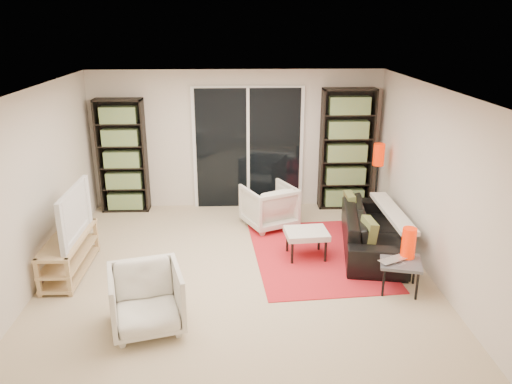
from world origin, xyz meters
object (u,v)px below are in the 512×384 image
tv_stand (69,254)px  armchair_front (146,299)px  bookshelf_left (122,156)px  sofa (373,229)px  bookshelf_right (346,150)px  armchair_back (269,206)px  ottoman (306,234)px  floor_lamp (378,163)px  side_table (401,264)px

tv_stand → armchair_front: (1.23, -1.32, 0.09)m
bookshelf_left → sofa: (3.91, -1.73, -0.67)m
bookshelf_right → bookshelf_left: bearing=180.0°
sofa → armchair_back: 1.70m
ottoman → floor_lamp: floor_lamp is taller
sofa → armchair_front: armchair_front is taller
bookshelf_right → side_table: (0.08, -2.93, -0.69)m
armchair_back → ottoman: (0.45, -1.14, 0.00)m
bookshelf_right → armchair_back: bookshelf_right is taller
armchair_back → bookshelf_left: bearing=-43.7°
sofa → ottoman: 1.03m
sofa → armchair_back: bearing=68.3°
armchair_front → side_table: size_ratio=1.30×
armchair_front → sofa: bearing=17.7°
sofa → armchair_front: size_ratio=2.69×
bookshelf_left → armchair_back: bookshelf_left is taller
bookshelf_left → tv_stand: size_ratio=1.47×
bookshelf_left → tv_stand: 2.42m
bookshelf_left → floor_lamp: bookshelf_left is taller
ottoman → tv_stand: bearing=-174.3°
armchair_front → floor_lamp: (3.27, 2.95, 0.64)m
armchair_front → side_table: (2.97, 0.69, 0.01)m
side_table → floor_lamp: 2.37m
bookshelf_left → armchair_back: size_ratio=2.57×
armchair_front → ottoman: size_ratio=1.24×
tv_stand → side_table: bearing=-8.6°
armchair_front → side_table: armchair_front is taller
tv_stand → ottoman: (3.17, 0.31, 0.08)m
armchair_front → ottoman: bearing=25.1°
armchair_back → ottoman: 1.22m
sofa → floor_lamp: 1.31m
floor_lamp → armchair_back: bearing=-174.3°
armchair_back → armchair_front: size_ratio=0.99×
side_table → bookshelf_left: bearing=143.3°
tv_stand → armchair_back: bearing=28.1°
armchair_front → side_table: bearing=-1.9°
tv_stand → floor_lamp: (4.49, 1.63, 0.73)m
tv_stand → armchair_back: 3.09m
armchair_back → armchair_front: (-1.50, -2.77, 0.00)m
bookshelf_right → ottoman: bearing=-115.5°
sofa → bookshelf_left: bearing=75.9°
armchair_back → floor_lamp: 1.89m
sofa → floor_lamp: size_ratio=1.57×
bookshelf_left → ottoman: bookshelf_left is taller
tv_stand → sofa: 4.21m
bookshelf_right → floor_lamp: bearing=-60.5°
side_table → armchair_back: bearing=125.2°
armchair_back → side_table: 2.56m
sofa → ottoman: bearing=113.9°
bookshelf_left → armchair_front: bookshelf_left is taller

